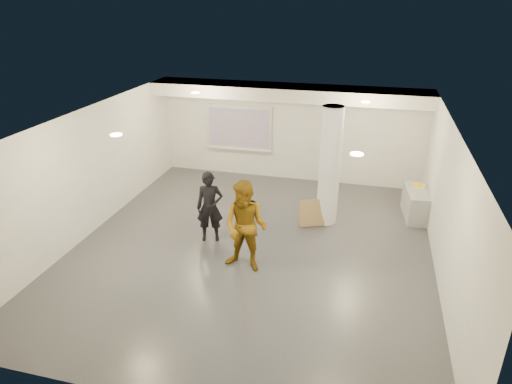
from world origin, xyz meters
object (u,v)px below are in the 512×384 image
(projection_screen, at_px, (239,128))
(woman, at_px, (210,207))
(man, at_px, (246,227))
(credenza, at_px, (416,204))
(column, at_px, (330,167))

(projection_screen, height_order, woman, projection_screen)
(woman, bearing_deg, man, -57.16)
(credenza, xyz_separation_m, woman, (-4.77, -2.46, 0.47))
(woman, height_order, man, man)
(credenza, distance_m, woman, 5.39)
(projection_screen, xyz_separation_m, credenza, (5.32, -1.81, -1.15))
(column, distance_m, projection_screen, 4.08)
(woman, xyz_separation_m, man, (1.14, -0.99, 0.14))
(column, height_order, man, column)
(credenza, bearing_deg, man, -142.35)
(column, distance_m, credenza, 2.63)
(column, relative_size, woman, 1.77)
(credenza, height_order, man, man)
(column, distance_m, man, 3.01)
(man, bearing_deg, credenza, 51.02)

